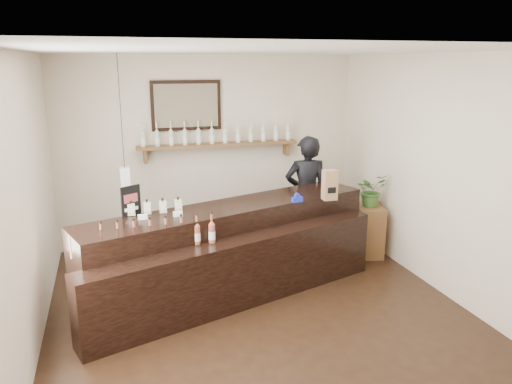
{
  "coord_description": "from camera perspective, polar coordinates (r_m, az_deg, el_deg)",
  "views": [
    {
      "loc": [
        -1.48,
        -4.84,
        2.7
      ],
      "look_at": [
        0.18,
        0.7,
        1.18
      ],
      "focal_mm": 35.0,
      "sensor_mm": 36.0,
      "label": 1
    }
  ],
  "objects": [
    {
      "name": "shopkeeper",
      "position": [
        7.14,
        5.78,
        0.54
      ],
      "size": [
        0.76,
        0.56,
        1.92
      ],
      "primitive_type": "imported",
      "rotation": [
        0.0,
        0.0,
        3.0
      ],
      "color": "black",
      "rests_on": "ground"
    },
    {
      "name": "counter",
      "position": [
        5.99,
        -2.65,
        -7.0
      ],
      "size": [
        3.73,
        2.12,
        1.21
      ],
      "color": "black",
      "rests_on": "ground"
    },
    {
      "name": "side_cabinet",
      "position": [
        7.32,
        12.75,
        -4.3
      ],
      "size": [
        0.49,
        0.58,
        0.73
      ],
      "color": "brown",
      "rests_on": "ground"
    },
    {
      "name": "tape_dispenser",
      "position": [
        6.1,
        4.74,
        -0.75
      ],
      "size": [
        0.14,
        0.07,
        0.11
      ],
      "color": "#1927B5",
      "rests_on": "counter"
    },
    {
      "name": "room_shell",
      "position": [
        5.16,
        0.3,
        3.57
      ],
      "size": [
        5.0,
        5.0,
        5.0
      ],
      "color": "beige",
      "rests_on": "ground"
    },
    {
      "name": "promo_sign",
      "position": [
        5.7,
        -14.11,
        -0.95
      ],
      "size": [
        0.22,
        0.14,
        0.34
      ],
      "color": "black",
      "rests_on": "counter"
    },
    {
      "name": "paper_bag",
      "position": [
        6.22,
        8.43,
        0.81
      ],
      "size": [
        0.18,
        0.14,
        0.38
      ],
      "color": "brown",
      "rests_on": "counter"
    },
    {
      "name": "back_wall_decor",
      "position": [
        7.4,
        -6.23,
        7.28
      ],
      "size": [
        2.66,
        0.96,
        1.69
      ],
      "color": "brown",
      "rests_on": "ground"
    },
    {
      "name": "potted_plant",
      "position": [
        7.15,
        13.01,
        0.2
      ],
      "size": [
        0.49,
        0.45,
        0.46
      ],
      "primitive_type": "imported",
      "rotation": [
        0.0,
        0.0,
        0.25
      ],
      "color": "#3B6829",
      "rests_on": "side_cabinet"
    },
    {
      "name": "ground",
      "position": [
        5.73,
        0.28,
        -13.38
      ],
      "size": [
        5.0,
        5.0,
        0.0
      ],
      "primitive_type": "plane",
      "color": "black",
      "rests_on": "ground"
    }
  ]
}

